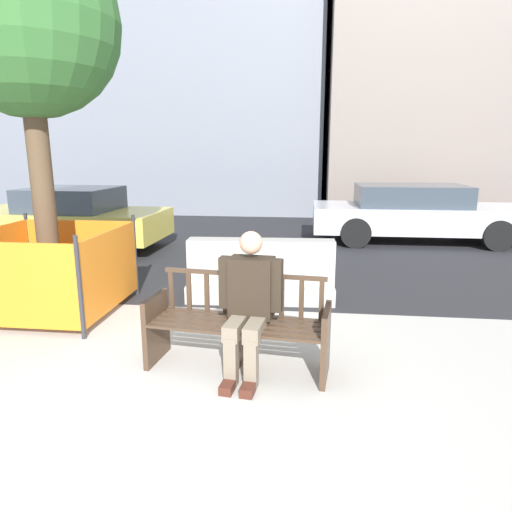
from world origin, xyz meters
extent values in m
plane|color=#B7B2A8|center=(0.00, 0.00, 0.00)|extent=(200.00, 200.00, 0.00)
cube|color=#28282B|center=(0.00, 8.70, 0.00)|extent=(120.00, 12.00, 0.01)
cube|color=#473323|center=(-0.06, 1.15, 0.33)|extent=(0.11, 0.52, 0.66)
cube|color=#473323|center=(1.57, 0.97, 0.33)|extent=(0.11, 0.52, 0.66)
cube|color=#473323|center=(0.76, 1.06, 0.22)|extent=(0.08, 0.33, 0.45)
cube|color=#473323|center=(0.73, 0.83, 0.45)|extent=(1.60, 0.25, 0.02)
cube|color=#473323|center=(0.75, 0.95, 0.45)|extent=(1.60, 0.25, 0.02)
cube|color=#473323|center=(0.76, 1.06, 0.45)|extent=(1.60, 0.25, 0.02)
cube|color=#473323|center=(0.77, 1.18, 0.45)|extent=(1.60, 0.25, 0.02)
cube|color=#473323|center=(0.79, 1.29, 0.45)|extent=(1.60, 0.25, 0.02)
cube|color=#473323|center=(0.79, 1.30, 0.86)|extent=(1.59, 0.22, 0.04)
cube|color=#473323|center=(0.04, 1.39, 0.65)|extent=(0.05, 0.03, 0.38)
cube|color=#473323|center=(0.23, 1.36, 0.65)|extent=(0.05, 0.03, 0.38)
cube|color=#473323|center=(0.41, 1.34, 0.65)|extent=(0.05, 0.03, 0.38)
cube|color=#473323|center=(0.60, 1.32, 0.65)|extent=(0.05, 0.03, 0.38)
cube|color=#473323|center=(0.79, 1.30, 0.65)|extent=(0.05, 0.03, 0.38)
cube|color=#473323|center=(0.97, 1.28, 0.65)|extent=(0.05, 0.03, 0.38)
cube|color=#473323|center=(1.16, 1.26, 0.65)|extent=(0.05, 0.03, 0.38)
cube|color=#473323|center=(1.35, 1.24, 0.65)|extent=(0.05, 0.03, 0.38)
cube|color=#473323|center=(1.53, 1.22, 0.65)|extent=(0.05, 0.03, 0.38)
cube|color=#473323|center=(-0.06, 1.14, 0.65)|extent=(0.10, 0.46, 0.03)
cube|color=#473323|center=(1.57, 0.95, 0.65)|extent=(0.10, 0.46, 0.03)
cube|color=#2D2319|center=(0.89, 1.12, 0.79)|extent=(0.42, 0.28, 0.56)
sphere|color=tan|center=(0.89, 1.10, 1.21)|extent=(0.21, 0.21, 0.21)
cube|color=#7F705B|center=(0.77, 0.91, 0.48)|extent=(0.19, 0.45, 0.14)
cube|color=#7F705B|center=(0.95, 0.89, 0.48)|extent=(0.19, 0.45, 0.14)
cube|color=#7F705B|center=(0.75, 0.74, 0.23)|extent=(0.12, 0.12, 0.45)
cube|color=#7F705B|center=(0.93, 0.72, 0.23)|extent=(0.12, 0.12, 0.45)
cube|color=#4C2319|center=(0.75, 0.66, 0.04)|extent=(0.14, 0.27, 0.08)
cube|color=#4C2319|center=(0.92, 0.64, 0.04)|extent=(0.14, 0.27, 0.08)
cube|color=#2D2319|center=(0.64, 1.12, 0.83)|extent=(0.10, 0.13, 0.48)
cube|color=#2D2319|center=(1.13, 1.06, 0.83)|extent=(0.10, 0.13, 0.48)
cube|color=#ADA89E|center=(0.76, 3.17, 0.12)|extent=(2.03, 0.77, 0.24)
cube|color=#ADA89E|center=(0.76, 3.17, 0.54)|extent=(2.01, 0.39, 0.60)
cylinder|color=brown|center=(-1.82, 2.36, 1.40)|extent=(0.26, 0.26, 2.79)
sphere|color=#387033|center=(-1.82, 2.36, 3.43)|extent=(2.10, 2.10, 2.10)
cylinder|color=#2D2D33|center=(-1.03, 1.56, 0.58)|extent=(0.05, 0.05, 1.15)
cylinder|color=#2D2D33|center=(-2.62, 3.15, 0.58)|extent=(0.05, 0.05, 1.15)
cylinder|color=#2D2D33|center=(-1.03, 3.15, 0.58)|extent=(0.05, 0.05, 1.15)
cube|color=orange|center=(-1.82, 1.56, 0.58)|extent=(1.59, 0.03, 0.97)
cube|color=orange|center=(-1.82, 3.15, 0.58)|extent=(1.59, 0.03, 0.97)
cube|color=orange|center=(-1.03, 2.36, 0.58)|extent=(0.03, 1.59, 0.97)
cube|color=#DBC64C|center=(-3.61, 5.99, 0.54)|extent=(4.11, 1.88, 0.56)
cube|color=#38424C|center=(-3.45, 5.98, 1.05)|extent=(1.77, 1.60, 0.46)
cylinder|color=black|center=(-4.85, 6.86, 0.32)|extent=(0.65, 0.24, 0.64)
cylinder|color=black|center=(-2.38, 5.12, 0.32)|extent=(0.65, 0.24, 0.64)
cylinder|color=black|center=(-2.33, 6.78, 0.32)|extent=(0.65, 0.24, 0.64)
cube|color=silver|center=(3.82, 7.69, 0.54)|extent=(4.66, 1.81, 0.56)
cube|color=#38424C|center=(3.64, 7.69, 1.05)|extent=(2.35, 1.58, 0.46)
cylinder|color=black|center=(5.26, 8.54, 0.32)|extent=(0.64, 0.22, 0.64)
cylinder|color=black|center=(5.27, 6.86, 0.32)|extent=(0.64, 0.22, 0.64)
cylinder|color=black|center=(2.38, 8.52, 0.32)|extent=(0.64, 0.22, 0.64)
cylinder|color=black|center=(2.39, 6.84, 0.32)|extent=(0.64, 0.22, 0.64)
camera|label=1|loc=(1.40, -2.87, 2.01)|focal=32.00mm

